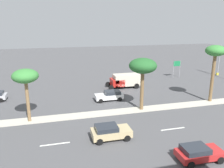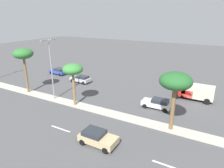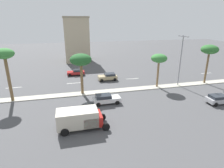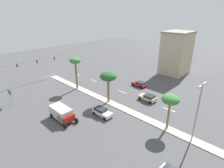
% 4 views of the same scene
% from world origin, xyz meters
% --- Properties ---
extents(ground_plane, '(160.00, 160.00, 0.00)m').
position_xyz_m(ground_plane, '(0.00, 34.08, 0.00)').
color(ground_plane, '#4C4C4F').
extents(median_curb, '(1.80, 87.64, 0.12)m').
position_xyz_m(median_curb, '(0.00, 43.82, 0.06)').
color(median_curb, '#B7B2A3').
rests_on(median_curb, ground).
extents(lane_stripe_inboard, '(0.20, 2.80, 0.01)m').
position_xyz_m(lane_stripe_inboard, '(-6.20, 22.59, 0.01)').
color(lane_stripe_inboard, silver).
rests_on(lane_stripe_inboard, ground).
extents(lane_stripe_front, '(0.20, 2.80, 0.01)m').
position_xyz_m(lane_stripe_front, '(-6.20, 29.55, 0.01)').
color(lane_stripe_front, silver).
rests_on(lane_stripe_front, ground).
extents(lane_stripe_near, '(0.20, 2.80, 0.01)m').
position_xyz_m(lane_stripe_near, '(-6.20, 35.16, 0.01)').
color(lane_stripe_near, silver).
rests_on(lane_stripe_near, ground).
extents(palm_tree_far, '(3.55, 3.55, 6.83)m').
position_xyz_m(palm_tree_far, '(-0.06, 23.82, 5.83)').
color(palm_tree_far, brown).
rests_on(palm_tree_far, median_curb).
extents(palm_tree_trailing, '(2.90, 2.90, 6.19)m').
position_xyz_m(palm_tree_trailing, '(-0.17, 37.88, 5.37)').
color(palm_tree_trailing, olive).
rests_on(palm_tree_trailing, median_curb).
extents(palm_tree_center, '(3.20, 3.20, 7.54)m').
position_xyz_m(palm_tree_center, '(0.01, 48.23, 6.61)').
color(palm_tree_center, brown).
rests_on(palm_tree_center, median_curb).
extents(street_lamp_near, '(2.90, 0.24, 9.35)m').
position_xyz_m(street_lamp_near, '(0.02, 42.20, 5.63)').
color(street_lamp_near, gray).
rests_on(street_lamp_near, median_curb).
extents(sedan_silver_front, '(2.05, 4.22, 1.39)m').
position_xyz_m(sedan_silver_front, '(8.88, 43.72, 0.75)').
color(sedan_silver_front, '#B2B2B7').
rests_on(sedan_silver_front, ground).
extents(sedan_white_right, '(1.93, 4.13, 1.45)m').
position_xyz_m(sedan_white_right, '(4.77, 26.92, 0.77)').
color(sedan_white_right, silver).
rests_on(sedan_white_right, ground).
extents(sedan_blue_outboard, '(2.33, 4.29, 1.42)m').
position_xyz_m(sedan_blue_outboard, '(11.16, 51.73, 0.76)').
color(sedan_blue_outboard, '#2D47AD').
rests_on(sedan_blue_outboard, ground).
extents(sedan_tan_left, '(2.05, 3.93, 1.46)m').
position_xyz_m(sedan_tan_left, '(-6.53, 29.77, 0.78)').
color(sedan_tan_left, tan).
rests_on(sedan_tan_left, ground).
extents(box_truck, '(2.61, 5.87, 2.37)m').
position_xyz_m(box_truck, '(10.80, 22.71, 1.30)').
color(box_truck, '#B21E19').
rests_on(box_truck, ground).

